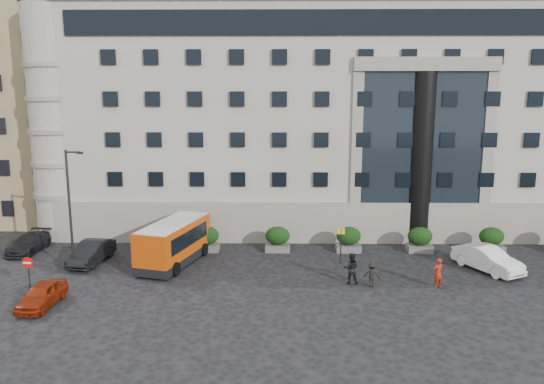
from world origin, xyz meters
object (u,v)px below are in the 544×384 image
(no_entry_sign, at_px, (28,268))
(pedestrian_a, at_px, (438,273))
(hedge_d, at_px, (420,239))
(hedge_e, at_px, (491,240))
(parked_car_b, at_px, (91,252))
(minibus, at_px, (174,241))
(hedge_c, at_px, (349,239))
(bus_stop_sign, at_px, (341,239))
(red_truck, at_px, (119,207))
(hedge_a, at_px, (207,239))
(pedestrian_b, at_px, (351,268))
(hedge_b, at_px, (278,239))
(parked_car_a, at_px, (42,295))
(parked_car_d, at_px, (76,215))
(parked_car_c, at_px, (29,243))
(street_lamp, at_px, (71,207))
(white_taxi, at_px, (487,259))
(pedestrian_c, at_px, (372,274))

(no_entry_sign, xyz_separation_m, pedestrian_a, (23.81, 1.63, -0.74))
(hedge_d, bearing_deg, hedge_e, 0.00)
(hedge_e, relative_size, parked_car_b, 0.40)
(hedge_d, bearing_deg, minibus, -170.36)
(hedge_e, bearing_deg, pedestrian_a, -129.71)
(hedge_c, relative_size, bus_stop_sign, 0.73)
(hedge_d, xyz_separation_m, red_truck, (-24.67, 8.77, 0.36))
(hedge_a, height_order, pedestrian_b, pedestrian_b)
(pedestrian_b, bearing_deg, bus_stop_sign, -81.61)
(hedge_b, bearing_deg, red_truck, 148.44)
(hedge_d, relative_size, parked_car_a, 0.49)
(red_truck, distance_m, parked_car_d, 3.79)
(parked_car_a, xyz_separation_m, parked_car_c, (-5.34, 9.87, 0.00))
(hedge_c, distance_m, pedestrian_a, 8.45)
(hedge_b, distance_m, hedge_d, 10.40)
(red_truck, bearing_deg, pedestrian_b, -25.93)
(hedge_e, relative_size, parked_car_d, 0.37)
(hedge_b, bearing_deg, hedge_d, 0.00)
(hedge_b, bearing_deg, hedge_a, 180.00)
(parked_car_a, distance_m, parked_car_c, 11.22)
(parked_car_c, xyz_separation_m, pedestrian_a, (27.81, -6.82, 0.27))
(parked_car_d, bearing_deg, street_lamp, -69.78)
(white_taxi, bearing_deg, street_lamp, 153.91)
(hedge_b, relative_size, no_entry_sign, 0.79)
(hedge_c, xyz_separation_m, parked_car_b, (-17.90, -2.91, -0.18))
(pedestrian_b, bearing_deg, hedge_a, -28.90)
(parked_car_b, xyz_separation_m, white_taxi, (26.43, -1.22, 0.04))
(hedge_c, height_order, pedestrian_c, hedge_c)
(no_entry_sign, height_order, red_truck, red_truck)
(hedge_a, xyz_separation_m, white_taxi, (18.93, -4.13, -0.13))
(pedestrian_c, bearing_deg, pedestrian_b, -12.49)
(hedge_d, bearing_deg, bus_stop_sign, -155.34)
(no_entry_sign, distance_m, red_truck, 17.61)
(hedge_a, relative_size, hedge_d, 1.00)
(street_lamp, distance_m, no_entry_sign, 4.98)
(hedge_a, bearing_deg, hedge_d, 0.00)
(parked_car_b, distance_m, parked_car_c, 6.05)
(street_lamp, xyz_separation_m, bus_stop_sign, (17.44, 2.00, -2.64))
(street_lamp, relative_size, no_entry_sign, 3.45)
(hedge_e, bearing_deg, hedge_d, 180.00)
(hedge_a, bearing_deg, parked_car_c, -178.25)
(red_truck, bearing_deg, hedge_b, -18.17)
(parked_car_a, bearing_deg, pedestrian_b, 15.99)
(bus_stop_sign, bearing_deg, parked_car_b, -179.62)
(hedge_c, relative_size, parked_car_d, 0.37)
(hedge_c, xyz_separation_m, bus_stop_sign, (-0.90, -2.80, 0.80))
(hedge_c, relative_size, pedestrian_b, 0.95)
(parked_car_a, bearing_deg, hedge_d, 27.91)
(hedge_b, bearing_deg, street_lamp, -159.93)
(street_lamp, distance_m, parked_car_c, 7.67)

